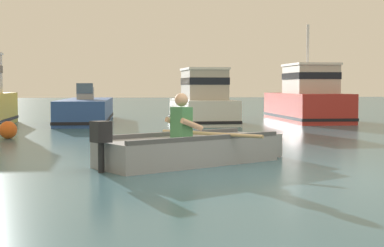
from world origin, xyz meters
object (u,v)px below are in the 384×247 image
(moored_boat_red, at_px, (307,100))
(moored_boat_blue, at_px, (87,111))
(mooring_buoy, at_px, (8,130))
(moored_boat_white, at_px, (203,103))
(rowboat_with_person, at_px, (192,149))

(moored_boat_red, bearing_deg, moored_boat_blue, 174.43)
(mooring_buoy, bearing_deg, moored_boat_blue, 75.19)
(moored_boat_white, xyz_separation_m, mooring_buoy, (-5.83, -5.26, -0.50))
(rowboat_with_person, xyz_separation_m, moored_boat_blue, (-2.04, 11.95, 0.15))
(moored_boat_white, bearing_deg, mooring_buoy, -137.93)
(rowboat_with_person, height_order, mooring_buoy, rowboat_with_person)
(rowboat_with_person, relative_size, mooring_buoy, 7.85)
(moored_boat_red, bearing_deg, moored_boat_white, -171.42)
(moored_boat_blue, distance_m, mooring_buoy, 6.90)
(moored_boat_white, height_order, mooring_buoy, moored_boat_white)
(rowboat_with_person, bearing_deg, moored_boat_blue, 99.67)
(moored_boat_white, bearing_deg, rowboat_with_person, -100.90)
(moored_boat_blue, bearing_deg, mooring_buoy, -104.81)
(rowboat_with_person, xyz_separation_m, mooring_buoy, (-3.80, 5.28, -0.03))
(rowboat_with_person, relative_size, moored_boat_blue, 0.51)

